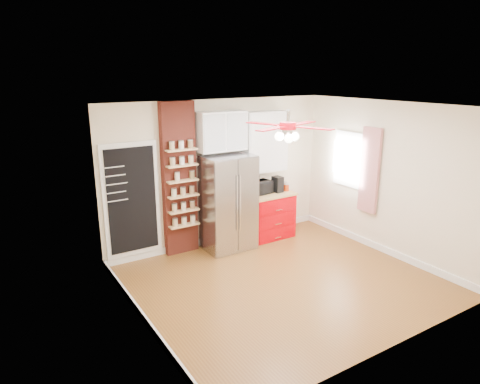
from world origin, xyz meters
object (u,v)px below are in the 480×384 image
pantry_jar_oats (177,177)px  fridge (227,203)px  ceiling_fan (288,126)px  coffee_maker (277,184)px  canister_left (286,188)px  red_cabinet (269,215)px  toaster_oven (260,187)px

pantry_jar_oats → fridge: bearing=-9.7°
ceiling_fan → coffee_maker: (1.10, 1.65, -1.37)m
canister_left → ceiling_fan: bearing=-128.7°
red_cabinet → canister_left: bearing=-10.7°
fridge → canister_left: 1.34m
red_cabinet → toaster_oven: bearing=165.6°
fridge → coffee_maker: bearing=1.0°
coffee_maker → red_cabinet: bearing=168.0°
fridge → pantry_jar_oats: 1.07m
red_cabinet → coffee_maker: (0.18, -0.03, 0.60)m
fridge → red_cabinet: bearing=3.0°
toaster_oven → pantry_jar_oats: (-1.69, 0.06, 0.42)m
canister_left → fridge: bearing=179.2°
ceiling_fan → canister_left: ceiling_fan is taller
fridge → ceiling_fan: (0.05, -1.63, 1.55)m
toaster_oven → canister_left: size_ratio=3.36×
toaster_oven → canister_left: bearing=-20.7°
ceiling_fan → toaster_oven: ceiling_fan is taller
coffee_maker → toaster_oven: bearing=165.5°
ceiling_fan → coffee_maker: size_ratio=4.58×
toaster_oven → canister_left: (0.54, -0.11, -0.06)m
ceiling_fan → fridge: bearing=91.8°
fridge → toaster_oven: (0.80, 0.09, 0.15)m
red_cabinet → canister_left: size_ratio=7.16×
coffee_maker → canister_left: size_ratio=2.33×
red_cabinet → canister_left: (0.37, -0.07, 0.51)m
fridge → coffee_maker: fridge is taller
fridge → toaster_oven: 0.81m
coffee_maker → canister_left: 0.22m
red_cabinet → pantry_jar_oats: 2.11m
coffee_maker → pantry_jar_oats: size_ratio=2.20×
toaster_oven → coffee_maker: size_ratio=1.44×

